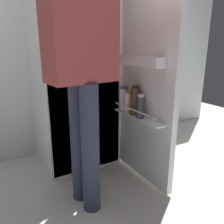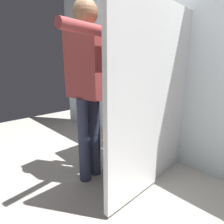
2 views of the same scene
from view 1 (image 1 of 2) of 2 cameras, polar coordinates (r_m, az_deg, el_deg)
ground_plane at (r=1.97m, az=-2.73°, el=-17.71°), size 6.15×6.15×0.00m
kitchen_wall at (r=2.46m, az=-13.20°, el=18.87°), size 4.40×0.10×2.45m
refrigerator at (r=2.10m, az=-8.56°, el=9.99°), size 0.72×1.25×1.75m
person at (r=1.43m, az=-7.42°, el=15.03°), size 0.62×0.72×1.77m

